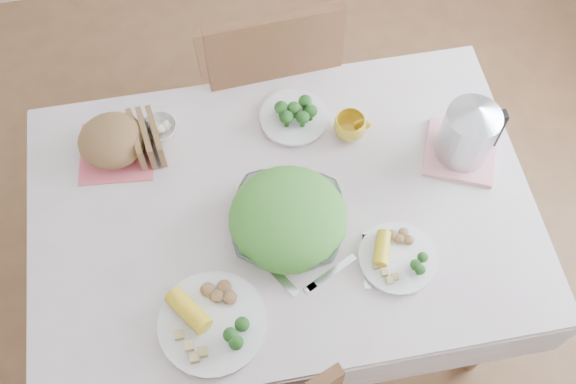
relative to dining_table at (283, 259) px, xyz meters
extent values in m
plane|color=brown|center=(0.00, 0.00, -0.38)|extent=(3.60, 3.60, 0.00)
cube|color=brown|center=(0.00, 0.00, 0.00)|extent=(1.40, 0.90, 0.75)
cube|color=beige|center=(0.00, 0.00, 0.38)|extent=(1.50, 1.00, 0.01)
cube|color=brown|center=(0.05, 0.71, 0.09)|extent=(0.50, 0.50, 1.03)
imported|color=white|center=(0.00, -0.07, 0.43)|extent=(0.39, 0.39, 0.08)
cylinder|color=white|center=(-0.25, -0.32, 0.40)|extent=(0.37, 0.37, 0.02)
cylinder|color=white|center=(0.29, -0.22, 0.40)|extent=(0.32, 0.32, 0.02)
cylinder|color=beige|center=(0.09, 0.31, 0.40)|extent=(0.27, 0.27, 0.02)
cube|color=#F05F69|center=(-0.48, 0.29, 0.39)|extent=(0.25, 0.25, 0.00)
ellipsoid|color=brown|center=(-0.48, 0.29, 0.45)|extent=(0.22, 0.21, 0.12)
imported|color=white|center=(-0.33, 0.34, 0.40)|extent=(0.12, 0.12, 0.03)
imported|color=gold|center=(0.25, 0.22, 0.43)|extent=(0.11, 0.11, 0.08)
cube|color=pink|center=(0.58, 0.09, 0.40)|extent=(0.28, 0.28, 0.02)
cylinder|color=#B2B5BA|center=(0.58, 0.09, 0.51)|extent=(0.18, 0.18, 0.23)
cube|color=silver|center=(-0.06, -0.18, 0.39)|extent=(0.13, 0.20, 0.00)
cube|color=silver|center=(0.21, -0.21, 0.39)|extent=(0.05, 0.17, 0.00)
cube|color=silver|center=(0.10, -0.23, 0.39)|extent=(0.16, 0.09, 0.00)
camera|label=1|loc=(-0.15, -0.90, 2.18)|focal=42.00mm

